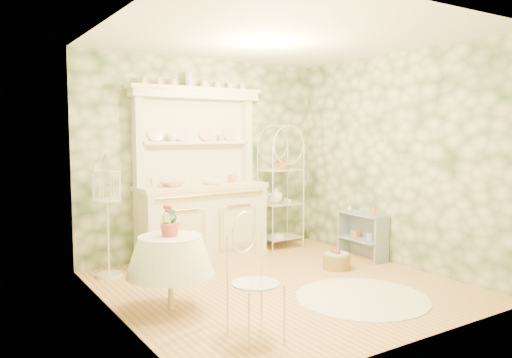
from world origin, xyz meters
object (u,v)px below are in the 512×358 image
kitchen_dresser (202,174)px  bakers_rack (281,188)px  birdcage_stand (108,215)px  floor_basket (337,259)px  cafe_chair (256,287)px  side_shelf (362,236)px  round_table (170,272)px

kitchen_dresser → bakers_rack: (1.30, 0.03, -0.27)m
bakers_rack → birdcage_stand: bearing=-179.4°
birdcage_stand → floor_basket: (2.49, -1.19, -0.61)m
bakers_rack → kitchen_dresser: bearing=178.2°
bakers_rack → cafe_chair: size_ratio=2.09×
bakers_rack → cafe_chair: 3.32m
side_shelf → floor_basket: (-0.66, -0.23, -0.18)m
bakers_rack → side_shelf: bearing=-66.7°
bakers_rack → round_table: (-2.41, -1.59, -0.51)m
floor_basket → round_table: bearing=-174.3°
kitchen_dresser → floor_basket: size_ratio=6.23×
cafe_chair → bakers_rack: bearing=28.3°
side_shelf → floor_basket: size_ratio=1.89×
round_table → cafe_chair: bearing=-70.6°
cafe_chair → birdcage_stand: size_ratio=0.58×
cafe_chair → floor_basket: 2.32m
kitchen_dresser → round_table: (-1.12, -1.56, -0.78)m
kitchen_dresser → birdcage_stand: bearing=-173.9°
birdcage_stand → floor_basket: size_ratio=3.96×
round_table → cafe_chair: (0.34, -0.97, 0.05)m
kitchen_dresser → round_table: size_ratio=3.10×
side_shelf → cafe_chair: 2.99m
floor_basket → bakers_rack: bearing=85.6°
bakers_rack → cafe_chair: bakers_rack is taller
kitchen_dresser → round_table: bearing=-125.5°
kitchen_dresser → round_table: 2.07m
kitchen_dresser → round_table: kitchen_dresser is taller
round_table → floor_basket: 2.33m
round_table → side_shelf: bearing=8.8°
bakers_rack → floor_basket: bakers_rack is taller
side_shelf → cafe_chair: (-2.63, -1.43, 0.12)m
bakers_rack → birdcage_stand: size_ratio=1.20×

